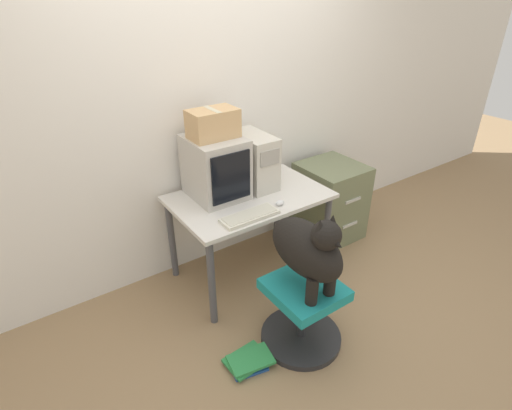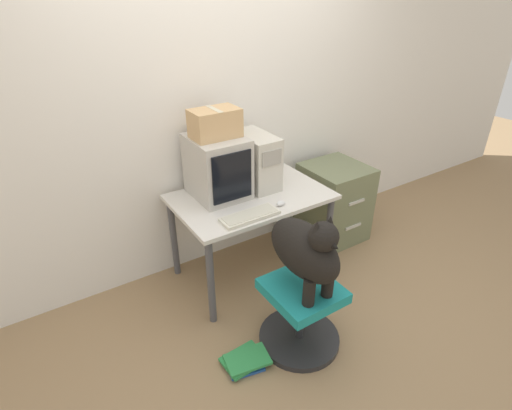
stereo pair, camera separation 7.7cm
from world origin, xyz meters
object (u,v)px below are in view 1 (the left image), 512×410
keyboard (250,216)px  cardboard_box (213,124)px  dog (308,249)px  book_stack_floor (249,361)px  crt_monitor (216,167)px  pc_tower (253,160)px  office_chair (303,312)px  filing_cabinet (330,201)px

keyboard → cardboard_box: 0.66m
keyboard → cardboard_box: (-0.01, 0.41, 0.52)m
keyboard → dog: bearing=-83.7°
book_stack_floor → crt_monitor: bearing=69.8°
keyboard → dog: dog is taller
pc_tower → office_chair: bearing=-105.2°
keyboard → cardboard_box: size_ratio=1.24×
keyboard → cardboard_box: cardboard_box is taller
dog → book_stack_floor: 0.80m
cardboard_box → book_stack_floor: (-0.33, -0.90, -1.20)m
pc_tower → book_stack_floor: pc_tower is taller
office_chair → cardboard_box: bearing=94.4°
office_chair → dog: (0.00, -0.01, 0.50)m
office_chair → dog: size_ratio=0.97×
crt_monitor → filing_cabinet: size_ratio=0.64×
cardboard_box → book_stack_floor: cardboard_box is taller
keyboard → book_stack_floor: (-0.34, -0.48, -0.68)m
crt_monitor → book_stack_floor: crt_monitor is taller
pc_tower → filing_cabinet: bearing=-4.7°
pc_tower → keyboard: size_ratio=1.05×
dog → book_stack_floor: dog is taller
crt_monitor → pc_tower: bearing=-1.2°
filing_cabinet → cardboard_box: bearing=176.1°
dog → filing_cabinet: size_ratio=0.79×
pc_tower → dog: 0.96m
crt_monitor → office_chair: size_ratio=0.84×
filing_cabinet → book_stack_floor: (-1.43, -0.82, -0.31)m
office_chair → keyboard: bearing=96.5°
office_chair → filing_cabinet: bearing=39.1°
keyboard → office_chair: keyboard is taller
crt_monitor → cardboard_box: bearing=90.0°
filing_cabinet → pc_tower: bearing=175.3°
dog → filing_cabinet: bearing=39.4°
office_chair → book_stack_floor: 0.45m
office_chair → filing_cabinet: (1.04, 0.84, 0.11)m
book_stack_floor → filing_cabinet: bearing=29.7°
filing_cabinet → cardboard_box: 1.42m
keyboard → filing_cabinet: size_ratio=0.58×
crt_monitor → dog: bearing=-85.6°
office_chair → crt_monitor: bearing=94.4°
dog → filing_cabinet: dog is taller
pc_tower → dog: size_ratio=0.77×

